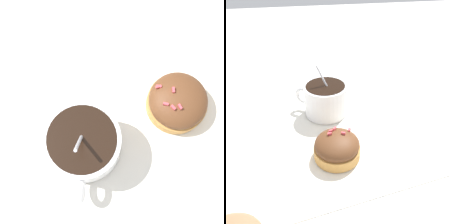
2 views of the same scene
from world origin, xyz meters
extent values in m
plane|color=silver|center=(0.00, 0.00, 0.00)|extent=(3.00, 3.00, 0.00)
cube|color=white|center=(0.00, 0.00, 0.00)|extent=(0.36, 0.35, 0.00)
cylinder|color=white|center=(-0.07, -0.01, 0.04)|extent=(0.09, 0.09, 0.07)
cylinder|color=black|center=(-0.07, -0.01, 0.07)|extent=(0.08, 0.08, 0.01)
torus|color=white|center=(-0.10, -0.05, 0.04)|extent=(0.03, 0.04, 0.04)
ellipsoid|color=silver|center=(-0.09, -0.03, 0.01)|extent=(0.03, 0.03, 0.01)
cylinder|color=silver|center=(-0.07, 0.00, 0.06)|extent=(0.03, 0.05, 0.10)
cylinder|color=#D19347|center=(0.07, -0.01, 0.01)|extent=(0.08, 0.08, 0.02)
ellipsoid|color=brown|center=(0.07, -0.01, 0.03)|extent=(0.08, 0.08, 0.04)
cube|color=#EA4C56|center=(0.05, 0.01, 0.04)|extent=(0.01, 0.01, 0.00)
cube|color=#EA4C56|center=(0.06, -0.02, 0.05)|extent=(0.00, 0.01, 0.00)
cube|color=#EA4C56|center=(0.05, -0.01, 0.05)|extent=(0.01, 0.01, 0.00)
cube|color=#EA4C56|center=(0.06, 0.00, 0.05)|extent=(0.01, 0.01, 0.00)
cube|color=#EA4C56|center=(0.05, -0.02, 0.05)|extent=(0.00, 0.01, 0.00)
cube|color=#EA4C56|center=(0.05, 0.01, 0.04)|extent=(0.01, 0.00, 0.00)
camera|label=1|loc=(-0.07, -0.09, 0.51)|focal=60.00mm
camera|label=2|loc=(0.34, -0.07, 0.29)|focal=35.00mm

